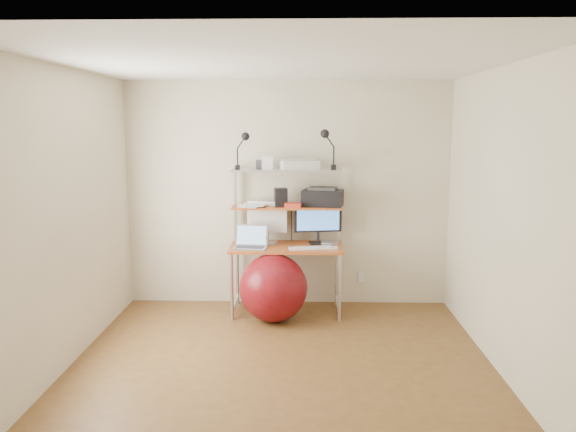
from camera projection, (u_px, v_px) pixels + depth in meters
The scene contains 20 objects.
room at pixel (281, 222), 4.50m from camera, with size 3.60×3.60×3.60m.
computer_desk at pixel (286, 225), 6.03m from camera, with size 1.20×0.60×1.57m.
wall_outlet at pixel (362, 277), 6.39m from camera, with size 0.08×0.01×0.12m, color silver.
monitor_silver at pixel (267, 219), 6.10m from camera, with size 0.44×0.19×0.49m.
monitor_black at pixel (318, 220), 6.08m from camera, with size 0.51×0.17×0.52m.
laptop at pixel (251, 243), 5.91m from camera, with size 0.37×0.31×0.30m.
keyboard at pixel (311, 248), 5.87m from camera, with size 0.46×0.13×0.01m, color silver.
mouse at pixel (333, 248), 5.85m from camera, with size 0.09×0.06×0.03m, color silver.
mac_mini at pixel (329, 243), 6.07m from camera, with size 0.18×0.18×0.03m, color #B9B9BE.
phone at pixel (293, 248), 5.87m from camera, with size 0.07×0.13×0.01m, color black.
printer at pixel (323, 197), 6.07m from camera, with size 0.47×0.37×0.20m.
nas_cube at pixel (281, 197), 6.04m from camera, with size 0.13×0.13×0.20m, color black.
red_box at pixel (293, 205), 5.95m from camera, with size 0.17×0.12×0.05m, color #B02E1C.
scanner at pixel (299, 164), 6.01m from camera, with size 0.45×0.36×0.11m.
box_white at pixel (267, 163), 5.98m from camera, with size 0.12×0.10×0.14m, color silver.
box_grey at pixel (261, 164), 6.03m from camera, with size 0.09×0.09×0.09m, color #313134.
clip_lamp_left at pixel (244, 142), 5.88m from camera, with size 0.16×0.09×0.39m.
clip_lamp_right at pixel (327, 140), 5.89m from camera, with size 0.17×0.09×0.42m.
exercise_ball at pixel (273, 288), 5.80m from camera, with size 0.71×0.71×0.71m, color maroon.
paper_stack at pixel (253, 205), 6.07m from camera, with size 0.37×0.40×0.02m.
Camera 1 is at (0.18, -4.43, 2.04)m, focal length 35.00 mm.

